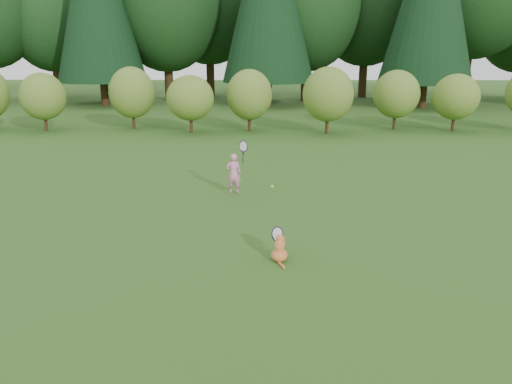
# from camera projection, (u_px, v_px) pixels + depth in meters

# --- Properties ---
(ground) EXTENTS (100.00, 100.00, 0.00)m
(ground) POSITION_uv_depth(u_px,v_px,m) (245.00, 238.00, 9.73)
(ground) COLOR #295317
(ground) RESTS_ON ground
(shrub_row) EXTENTS (28.00, 3.00, 2.80)m
(shrub_row) POSITION_uv_depth(u_px,v_px,m) (256.00, 99.00, 21.83)
(shrub_row) COLOR olive
(shrub_row) RESTS_ON ground
(child) EXTENTS (0.58, 0.34, 1.54)m
(child) POSITION_uv_depth(u_px,v_px,m) (234.00, 173.00, 12.56)
(child) COLOR pink
(child) RESTS_ON ground
(cat) EXTENTS (0.38, 0.70, 0.66)m
(cat) POSITION_uv_depth(u_px,v_px,m) (279.00, 247.00, 8.64)
(cat) COLOR #C85426
(cat) RESTS_ON ground
(tennis_ball) EXTENTS (0.06, 0.06, 0.06)m
(tennis_ball) POSITION_uv_depth(u_px,v_px,m) (272.00, 186.00, 10.79)
(tennis_ball) COLOR #ABD619
(tennis_ball) RESTS_ON ground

